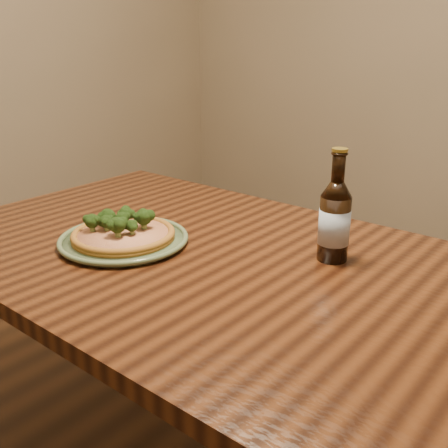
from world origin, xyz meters
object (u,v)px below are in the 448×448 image
Objects in this scene: table at (228,294)px; plate at (124,239)px; pizza at (123,232)px; beer_bottle at (335,220)px.

plate reaches higher than table.
pizza is (-0.27, -0.09, 0.12)m from table.
beer_bottle reaches higher than pizza.
plate is at bearing -19.54° from pizza.
pizza is (-0.00, 0.00, 0.02)m from plate.
plate is 0.02m from pizza.
pizza reaches higher than table.
pizza is 0.98× the size of beer_bottle.
table is 4.89× the size of plate.
plate is at bearing -161.61° from table.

